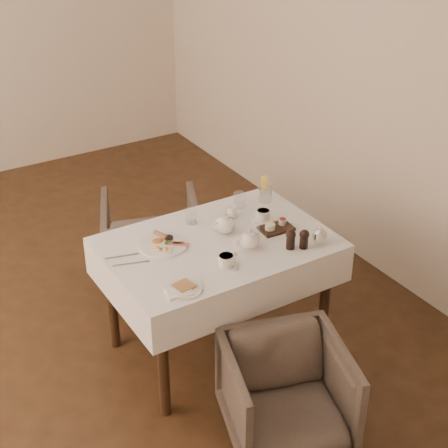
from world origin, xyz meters
name	(u,v)px	position (x,y,z in m)	size (l,w,h in m)	color
table	(218,259)	(0.80, -0.76, 0.64)	(1.28, 0.88, 0.75)	black
armchair_near	(286,395)	(0.72, -1.57, 0.28)	(0.60, 0.62, 0.57)	#453B33
armchair_far	(152,240)	(0.80, 0.14, 0.31)	(0.66, 0.68, 0.62)	#453B33
breakfast_plate	(163,244)	(0.52, -0.63, 0.76)	(0.28, 0.28, 0.03)	white
side_plate	(182,290)	(0.40, -1.08, 0.76)	(0.20, 0.19, 0.02)	white
teapot_centre	(225,223)	(0.89, -0.70, 0.82)	(0.17, 0.13, 0.13)	white
teapot_front	(250,239)	(0.91, -0.92, 0.82)	(0.16, 0.12, 0.12)	white
creamer	(232,212)	(1.02, -0.56, 0.79)	(0.06, 0.06, 0.07)	white
teacup_near	(226,261)	(0.71, -1.00, 0.79)	(0.14, 0.14, 0.07)	white
teacup_far	(263,216)	(1.17, -0.68, 0.78)	(0.13, 0.13, 0.06)	white
glass_left	(191,216)	(0.78, -0.49, 0.80)	(0.07, 0.07, 0.09)	silver
glass_mid	(254,232)	(0.99, -0.84, 0.80)	(0.07, 0.07, 0.09)	silver
glass_right	(239,200)	(1.13, -0.47, 0.80)	(0.07, 0.07, 0.10)	silver
condiment_board	(276,227)	(1.16, -0.82, 0.77)	(0.20, 0.14, 0.05)	black
pepper_mill_left	(291,239)	(1.11, -1.03, 0.81)	(0.06, 0.06, 0.12)	black
pepper_mill_right	(304,239)	(1.18, -1.07, 0.81)	(0.06, 0.06, 0.12)	black
silver_pot	(320,235)	(1.28, -1.08, 0.81)	(0.10, 0.09, 0.11)	white
fries_cup	(265,190)	(1.31, -0.49, 0.83)	(0.08, 0.08, 0.17)	silver
cutlery_fork	(122,256)	(0.27, -0.62, 0.76)	(0.01, 0.19, 0.00)	silver
cutlery_knife	(131,264)	(0.28, -0.72, 0.76)	(0.02, 0.20, 0.00)	silver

